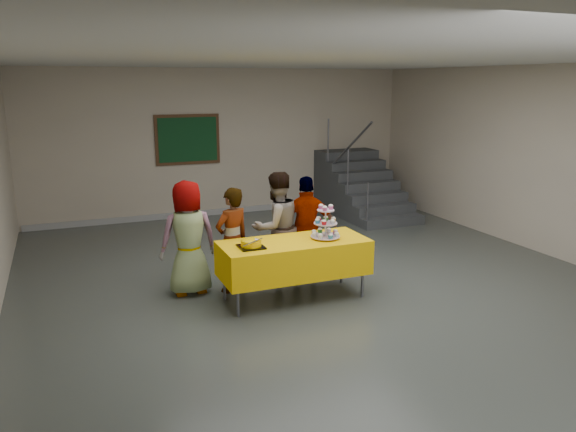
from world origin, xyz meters
The scene contains 10 objects.
room_shell centered at (0.00, 0.02, 2.13)m, with size 10.00×10.04×3.02m.
bake_table centered at (-0.52, 0.02, 0.56)m, with size 1.88×0.78×0.77m.
cupcake_stand centered at (-0.10, -0.02, 0.93)m, with size 0.38×0.38×0.44m.
bear_cake centered at (-1.12, -0.05, 0.83)m, with size 0.32×0.36×0.12m.
schoolchild_a centered at (-1.72, 0.72, 0.75)m, with size 0.74×0.48×1.51m, color slate.
schoolchild_b centered at (-1.17, 0.59, 0.70)m, with size 0.51×0.34×1.40m, color slate.
schoolchild_c centered at (-0.48, 0.76, 0.77)m, with size 0.75×0.58×1.54m, color slate.
schoolchild_d centered at (-0.05, 0.68, 0.73)m, with size 0.86×0.36×1.46m, color slate.
staircase centered at (2.70, 4.13, 0.49)m, with size 1.30×2.40×2.04m.
noticeboard centered at (-0.76, 4.96, 1.60)m, with size 1.30×0.05×1.00m.
Camera 1 is at (-3.17, -6.25, 2.72)m, focal length 35.00 mm.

